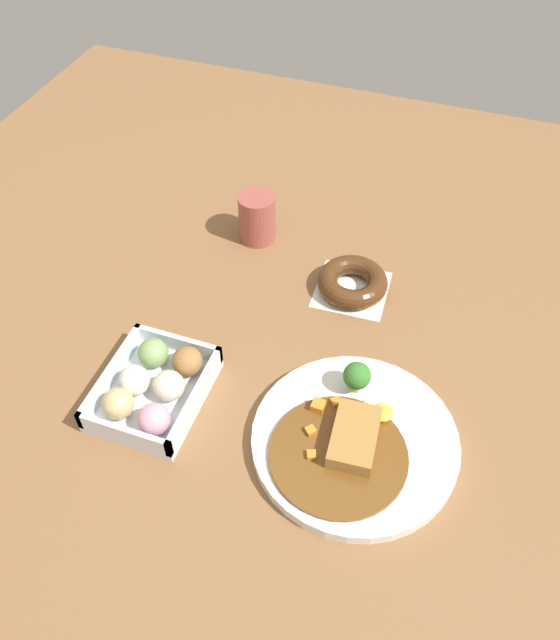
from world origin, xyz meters
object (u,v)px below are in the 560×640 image
at_px(curry_plate, 353,439).
at_px(chocolate_ring_donut, 352,282).
at_px(donut_box, 153,387).
at_px(coffee_mug, 257,218).

xyz_separation_m(curry_plate, chocolate_ring_donut, (-0.29, -0.08, 0.00)).
bearing_deg(chocolate_ring_donut, curry_plate, 15.44).
height_order(curry_plate, donut_box, curry_plate).
xyz_separation_m(curry_plate, coffee_mug, (-0.36, -0.28, 0.03)).
bearing_deg(curry_plate, chocolate_ring_donut, -164.56).
bearing_deg(chocolate_ring_donut, coffee_mug, -110.62).
distance_m(donut_box, coffee_mug, 0.38).
bearing_deg(curry_plate, coffee_mug, -142.64).
bearing_deg(curry_plate, donut_box, -86.29).
relative_size(curry_plate, chocolate_ring_donut, 2.28).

